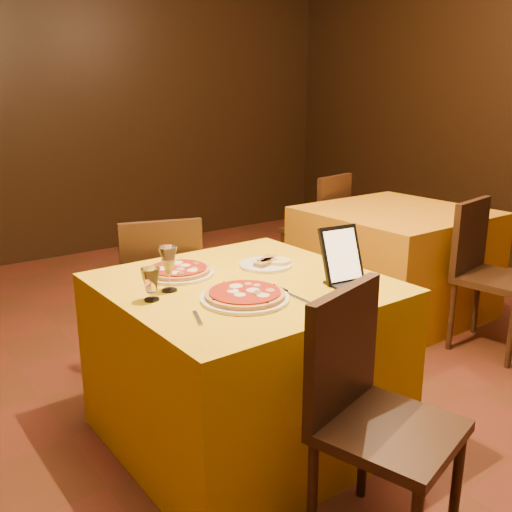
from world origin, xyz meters
TOP-DOWN VIEW (x-y plane):
  - floor at (0.00, 0.00)m, footprint 6.00×7.00m
  - wall_back at (0.00, 3.50)m, footprint 6.00×0.01m
  - main_table at (-0.47, -0.03)m, footprint 1.10×1.10m
  - side_table at (1.29, 0.61)m, footprint 1.10×1.10m
  - chair_main_near at (-0.47, -0.85)m, footprint 0.56×0.56m
  - chair_main_far at (-0.47, 0.79)m, footprint 0.55×0.55m
  - chair_side_near at (1.29, -0.18)m, footprint 0.43×0.43m
  - chair_side_far at (1.29, 1.45)m, footprint 0.57×0.57m
  - pizza_near at (-0.59, -0.21)m, footprint 0.35×0.35m
  - pizza_far at (-0.65, 0.22)m, footprint 0.32×0.32m
  - cutlet_dish at (-0.26, 0.10)m, footprint 0.24×0.24m
  - wine_glass at (-0.78, 0.06)m, footprint 0.10×0.10m
  - water_glass at (-0.89, 0.00)m, footprint 0.08×0.08m
  - tablet at (-0.13, -0.27)m, footprint 0.20×0.12m
  - knife at (-0.42, -0.30)m, footprint 0.02×0.23m
  - fork_near at (-0.84, -0.27)m, footprint 0.06×0.13m
  - fork_far at (-0.54, 0.32)m, footprint 0.05×0.15m

SIDE VIEW (x-z plane):
  - floor at x=0.00m, z-range -0.01..0.00m
  - main_table at x=-0.47m, z-range 0.00..0.75m
  - side_table at x=1.29m, z-range 0.00..0.75m
  - chair_main_near at x=-0.47m, z-range 0.00..0.91m
  - chair_main_far at x=-0.47m, z-range 0.00..0.91m
  - chair_side_near at x=1.29m, z-range 0.00..0.91m
  - chair_side_far at x=1.29m, z-range 0.00..0.91m
  - knife at x=-0.42m, z-range 0.75..0.76m
  - fork_near at x=-0.84m, z-range 0.75..0.76m
  - fork_far at x=-0.54m, z-range 0.75..0.76m
  - cutlet_dish at x=-0.26m, z-range 0.75..0.78m
  - pizza_near at x=-0.59m, z-range 0.75..0.78m
  - pizza_far at x=-0.65m, z-range 0.75..0.78m
  - water_glass at x=-0.89m, z-range 0.75..0.88m
  - wine_glass at x=-0.78m, z-range 0.75..0.94m
  - tablet at x=-0.13m, z-range 0.75..0.99m
  - wall_back at x=0.00m, z-range 0.00..2.80m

